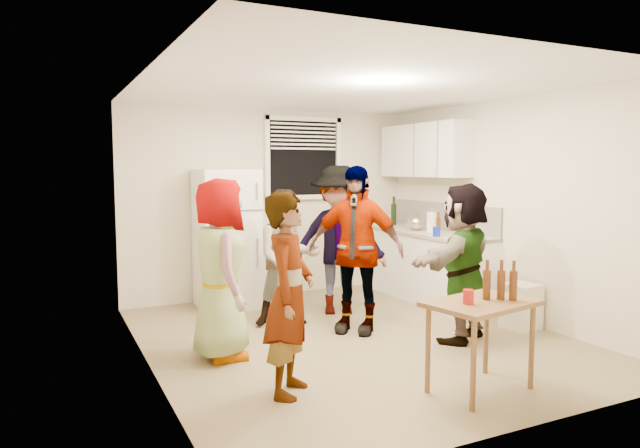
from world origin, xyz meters
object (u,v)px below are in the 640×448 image
guest_back_right (338,313)px  kettle (416,230)px  refrigerator (227,238)px  guest_grey (222,357)px  red_cup (468,304)px  blue_cup (436,237)px  trash_bin (521,306)px  wine_bottle (393,225)px  beer_bottle_table (501,300)px  guest_back_left (288,325)px  serving_table (479,390)px  guest_orange (461,339)px  guest_black (355,331)px  guest_stripe (290,393)px  beer_bottle_counter (438,234)px

guest_back_right → kettle: bearing=35.4°
refrigerator → guest_grey: (-0.62, -1.86, -0.85)m
red_cup → refrigerator: bearing=102.8°
blue_cup → guest_back_right: blue_cup is taller
trash_bin → guest_grey: trash_bin is taller
blue_cup → refrigerator: bearing=148.8°
guest_back_right → guest_grey: bearing=-127.4°
wine_bottle → beer_bottle_table: 3.86m
guest_back_left → serving_table: bearing=-63.8°
refrigerator → guest_orange: size_ratio=1.08×
guest_black → refrigerator: bearing=164.2°
wine_bottle → guest_stripe: (-2.88, -2.97, -0.90)m
wine_bottle → trash_bin: bearing=-89.1°
guest_back_left → guest_back_right: (0.74, 0.22, 0.00)m
beer_bottle_table → wine_bottle: bearing=69.0°
refrigerator → guest_back_left: size_ratio=1.14×
wine_bottle → guest_back_right: size_ratio=0.18×
trash_bin → red_cup: size_ratio=4.51×
serving_table → guest_back_left: size_ratio=0.56×
guest_stripe → guest_black: bearing=-8.5°
wine_bottle → guest_orange: bearing=-107.9°
guest_back_right → guest_black: 0.78m
guest_black → guest_orange: bearing=4.4°
guest_back_left → guest_orange: size_ratio=0.95×
guest_back_left → kettle: bearing=25.4°
red_cup → guest_back_left: (-0.46, 2.40, -0.71)m
red_cup → guest_back_right: bearing=83.7°
wine_bottle → guest_black: (-1.61, -1.73, -0.90)m
guest_stripe → guest_orange: bearing=-39.1°
guest_black → guest_back_left: bearing=-178.7°
trash_bin → serving_table: trash_bin is taller
refrigerator → guest_stripe: size_ratio=1.10×
kettle → red_cup: size_ratio=2.40×
refrigerator → guest_black: refrigerator is taller
trash_bin → guest_orange: trash_bin is taller
beer_bottle_counter → guest_orange: bearing=-117.5°
kettle → blue_cup: bearing=-122.1°
serving_table → beer_bottle_table: (0.16, -0.03, 0.71)m
beer_bottle_counter → guest_back_left: (-2.01, 0.03, -0.90)m
guest_black → wine_bottle: bearing=93.1°
guest_back_left → guest_back_right: size_ratio=0.85×
beer_bottle_table → refrigerator: bearing=107.6°
trash_bin → guest_back_right: size_ratio=0.28×
guest_black → trash_bin: bearing=23.2°
guest_grey → serving_table: bearing=-131.2°
red_cup → guest_grey: (-1.42, 1.66, -0.71)m
beer_bottle_table → guest_black: bearing=97.0°
kettle → guest_orange: size_ratio=0.16×
beer_bottle_counter → kettle: bearing=84.6°
trash_bin → red_cup: (-1.73, -1.16, 0.46)m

